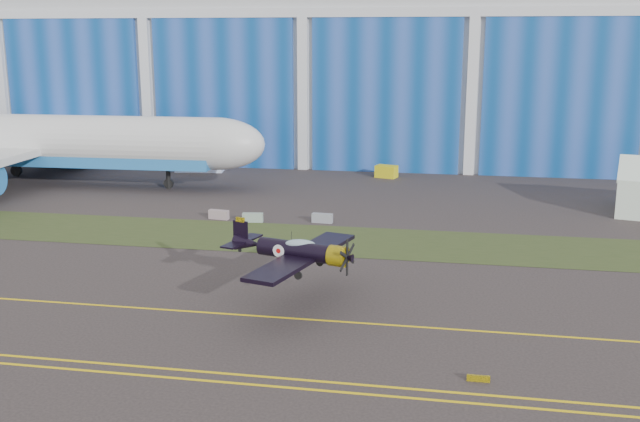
% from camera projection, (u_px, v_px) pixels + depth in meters
% --- Properties ---
extents(ground, '(260.00, 260.00, 0.00)m').
position_uv_depth(ground, '(166.00, 284.00, 54.41)').
color(ground, '#39312F').
rests_on(ground, ground).
extents(grass_median, '(260.00, 10.00, 0.02)m').
position_uv_depth(grass_median, '(225.00, 235.00, 67.81)').
color(grass_median, '#475128').
rests_on(grass_median, ground).
extents(hangar, '(220.00, 45.70, 30.00)m').
position_uv_depth(hangar, '(331.00, 53.00, 119.75)').
color(hangar, silver).
rests_on(hangar, ground).
extents(taxiway_centreline, '(200.00, 0.20, 0.02)m').
position_uv_depth(taxiway_centreline, '(138.00, 308.00, 49.61)').
color(taxiway_centreline, yellow).
rests_on(taxiway_centreline, ground).
extents(edge_line_near, '(80.00, 0.20, 0.02)m').
position_uv_depth(edge_line_near, '(65.00, 369.00, 40.52)').
color(edge_line_near, yellow).
rests_on(edge_line_near, ground).
extents(edge_line_far, '(80.00, 0.20, 0.02)m').
position_uv_depth(edge_line_far, '(74.00, 361.00, 41.47)').
color(edge_line_far, yellow).
rests_on(edge_line_far, ground).
extents(guard_board_right, '(1.20, 0.15, 0.35)m').
position_uv_depth(guard_board_right, '(478.00, 378.00, 38.99)').
color(guard_board_right, yellow).
rests_on(guard_board_right, ground).
extents(warbird, '(12.77, 14.21, 3.56)m').
position_uv_depth(warbird, '(295.00, 250.00, 49.37)').
color(warbird, black).
rests_on(warbird, ground).
extents(jetliner, '(70.81, 60.62, 24.12)m').
position_uv_depth(jetliner, '(10.00, 84.00, 88.96)').
color(jetliner, silver).
rests_on(jetliner, ground).
extents(shipping_container, '(6.58, 3.41, 2.72)m').
position_uv_depth(shipping_container, '(200.00, 161.00, 99.62)').
color(shipping_container, '#CBDBFD').
rests_on(shipping_container, ground).
extents(tug, '(3.00, 2.34, 1.54)m').
position_uv_depth(tug, '(386.00, 171.00, 95.47)').
color(tug, yellow).
rests_on(tug, ground).
extents(barrier_a, '(2.06, 0.88, 0.90)m').
position_uv_depth(barrier_a, '(219.00, 215.00, 73.71)').
color(barrier_a, gray).
rests_on(barrier_a, ground).
extents(barrier_b, '(2.07, 0.88, 0.90)m').
position_uv_depth(barrier_b, '(253.00, 218.00, 72.47)').
color(barrier_b, gray).
rests_on(barrier_b, ground).
extents(barrier_c, '(2.04, 0.77, 0.90)m').
position_uv_depth(barrier_c, '(322.00, 218.00, 72.27)').
color(barrier_c, gray).
rests_on(barrier_c, ground).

